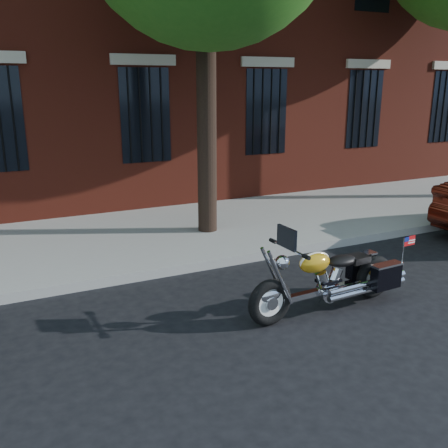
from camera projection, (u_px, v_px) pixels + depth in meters
name	position (u px, v px, depth m)	size (l,w,h in m)	color
ground	(258.00, 298.00, 6.95)	(120.00, 120.00, 0.00)	black
curb	(217.00, 262.00, 8.12)	(40.00, 0.16, 0.15)	gray
sidewalk	(177.00, 232.00, 9.76)	(40.00, 3.60, 0.15)	gray
motorcycle	(333.00, 280.00, 6.52)	(2.45, 0.75, 1.23)	black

